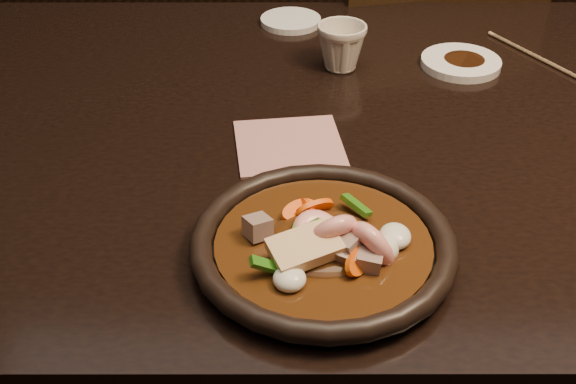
{
  "coord_description": "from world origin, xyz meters",
  "views": [
    {
      "loc": [
        -0.22,
        -0.88,
        1.26
      ],
      "look_at": [
        -0.22,
        -0.24,
        0.8
      ],
      "focal_mm": 45.0,
      "sensor_mm": 36.0,
      "label": 1
    }
  ],
  "objects_px": {
    "table": "(441,166)",
    "tea_cup": "(341,45)",
    "plate": "(323,245)",
    "chair": "(415,79)"
  },
  "relations": [
    {
      "from": "table",
      "to": "tea_cup",
      "type": "xyz_separation_m",
      "value": [
        -0.14,
        0.17,
        0.12
      ]
    },
    {
      "from": "plate",
      "to": "table",
      "type": "bearing_deg",
      "value": 57.14
    },
    {
      "from": "chair",
      "to": "plate",
      "type": "bearing_deg",
      "value": 62.42
    },
    {
      "from": "table",
      "to": "chair",
      "type": "xyz_separation_m",
      "value": [
        0.07,
        0.61,
        -0.16
      ]
    },
    {
      "from": "plate",
      "to": "tea_cup",
      "type": "distance_m",
      "value": 0.46
    },
    {
      "from": "chair",
      "to": "plate",
      "type": "xyz_separation_m",
      "value": [
        -0.25,
        -0.9,
        0.26
      ]
    },
    {
      "from": "table",
      "to": "plate",
      "type": "relative_size",
      "value": 5.62
    },
    {
      "from": "chair",
      "to": "plate",
      "type": "height_order",
      "value": "chair"
    },
    {
      "from": "tea_cup",
      "to": "plate",
      "type": "bearing_deg",
      "value": -95.78
    },
    {
      "from": "plate",
      "to": "tea_cup",
      "type": "xyz_separation_m",
      "value": [
        0.05,
        0.45,
        0.02
      ]
    }
  ]
}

